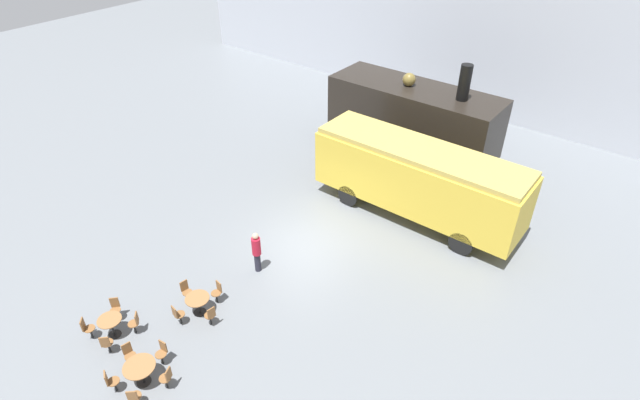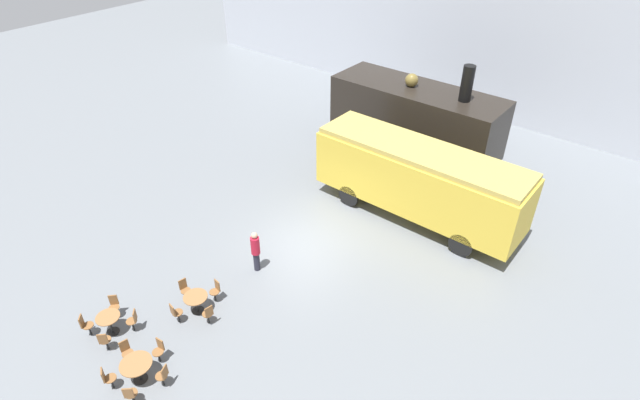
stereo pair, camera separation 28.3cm
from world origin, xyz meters
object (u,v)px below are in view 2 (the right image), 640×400
at_px(steam_locomotive, 416,117).
at_px(passenger_coach_vintage, 419,178).
at_px(cafe_chair_0, 107,378).
at_px(cafe_table_far, 196,300).
at_px(cafe_table_mid, 109,321).
at_px(visitor_person, 256,250).
at_px(cafe_table_near, 137,366).

distance_m(steam_locomotive, passenger_coach_vintage, 5.20).
bearing_deg(cafe_chair_0, cafe_table_far, 35.78).
distance_m(cafe_table_mid, visitor_person, 5.46).
height_order(steam_locomotive, cafe_chair_0, steam_locomotive).
relative_size(cafe_table_near, cafe_table_mid, 1.23).
bearing_deg(passenger_coach_vintage, visitor_person, -113.29).
distance_m(steam_locomotive, visitor_person, 11.27).
height_order(passenger_coach_vintage, visitor_person, passenger_coach_vintage).
bearing_deg(cafe_chair_0, passenger_coach_vintage, 18.49).
relative_size(steam_locomotive, cafe_chair_0, 9.81).
xyz_separation_m(passenger_coach_vintage, visitor_person, (-2.92, -6.78, -1.00)).
bearing_deg(passenger_coach_vintage, cafe_chair_0, -101.34).
relative_size(steam_locomotive, visitor_person, 4.82).
bearing_deg(passenger_coach_vintage, steam_locomotive, 121.81).
bearing_deg(cafe_table_mid, cafe_chair_0, -33.60).
height_order(cafe_table_near, cafe_chair_0, cafe_chair_0).
relative_size(passenger_coach_vintage, cafe_table_far, 10.83).
relative_size(cafe_table_mid, cafe_table_far, 0.93).
relative_size(steam_locomotive, cafe_table_near, 8.91).
xyz_separation_m(steam_locomotive, passenger_coach_vintage, (2.73, -4.41, -0.35)).
xyz_separation_m(cafe_table_mid, cafe_table_far, (1.47, 2.40, -0.02)).
bearing_deg(cafe_table_near, cafe_table_mid, 167.89).
bearing_deg(visitor_person, passenger_coach_vintage, 66.71).
bearing_deg(passenger_coach_vintage, cafe_table_far, -107.51).
distance_m(passenger_coach_vintage, cafe_table_far, 10.16).
bearing_deg(cafe_chair_0, visitor_person, 32.22).
bearing_deg(cafe_table_near, steam_locomotive, 91.72).
relative_size(steam_locomotive, passenger_coach_vintage, 0.94).
bearing_deg(cafe_table_near, visitor_person, 96.94).
height_order(passenger_coach_vintage, cafe_chair_0, passenger_coach_vintage).
relative_size(steam_locomotive, cafe_table_mid, 11.00).
bearing_deg(cafe_table_mid, steam_locomotive, 83.87).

